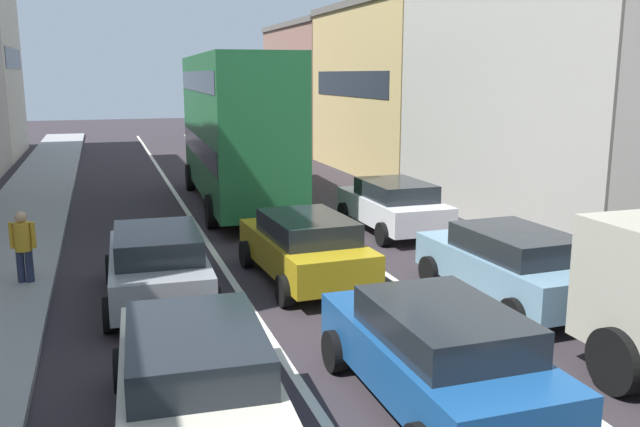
% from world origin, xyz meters
% --- Properties ---
extents(sidewalk_left, '(2.60, 64.00, 0.14)m').
position_xyz_m(sidewalk_left, '(-6.70, 20.00, 0.07)').
color(sidewalk_left, '#959595').
rests_on(sidewalk_left, ground).
extents(lane_stripe_left, '(0.16, 60.00, 0.01)m').
position_xyz_m(lane_stripe_left, '(-1.70, 20.00, 0.01)').
color(lane_stripe_left, silver).
rests_on(lane_stripe_left, ground).
extents(lane_stripe_right, '(0.16, 60.00, 0.01)m').
position_xyz_m(lane_stripe_right, '(1.70, 20.00, 0.01)').
color(lane_stripe_right, silver).
rests_on(lane_stripe_right, ground).
extents(building_row_right, '(7.20, 43.90, 14.28)m').
position_xyz_m(building_row_right, '(9.90, 18.63, 5.94)').
color(building_row_right, '#936B5B').
rests_on(building_row_right, ground).
extents(sedan_centre_lane_second, '(2.08, 4.31, 1.49)m').
position_xyz_m(sedan_centre_lane_second, '(-0.14, 6.48, 0.80)').
color(sedan_centre_lane_second, '#194C8C').
rests_on(sedan_centre_lane_second, ground).
extents(wagon_left_lane_second, '(2.23, 4.38, 1.49)m').
position_xyz_m(wagon_left_lane_second, '(-3.33, 6.72, 0.80)').
color(wagon_left_lane_second, beige).
rests_on(wagon_left_lane_second, ground).
extents(hatchback_centre_lane_third, '(2.23, 4.38, 1.49)m').
position_xyz_m(hatchback_centre_lane_third, '(-0.19, 12.48, 0.80)').
color(hatchback_centre_lane_third, '#B29319').
rests_on(hatchback_centre_lane_third, ground).
extents(sedan_left_lane_third, '(2.16, 4.35, 1.49)m').
position_xyz_m(sedan_left_lane_third, '(-3.34, 12.08, 0.80)').
color(sedan_left_lane_third, gray).
rests_on(sedan_left_lane_third, ground).
extents(sedan_right_lane_behind_truck, '(2.22, 4.38, 1.49)m').
position_xyz_m(sedan_right_lane_behind_truck, '(3.27, 9.92, 0.80)').
color(sedan_right_lane_behind_truck, '#759EB7').
rests_on(sedan_right_lane_behind_truck, ground).
extents(wagon_right_lane_far, '(2.09, 4.32, 1.49)m').
position_xyz_m(wagon_right_lane_far, '(3.56, 16.22, 0.80)').
color(wagon_right_lane_far, silver).
rests_on(wagon_right_lane_far, ground).
extents(bus_mid_queue_primary, '(3.10, 10.59, 5.06)m').
position_xyz_m(bus_mid_queue_primary, '(0.07, 21.43, 2.83)').
color(bus_mid_queue_primary, '#1E6033').
rests_on(bus_mid_queue_primary, ground).
extents(pedestrian_mid_sidewalk, '(0.53, 0.34, 1.66)m').
position_xyz_m(pedestrian_mid_sidewalk, '(-5.94, 13.85, 0.95)').
color(pedestrian_mid_sidewalk, '#262D47').
rests_on(pedestrian_mid_sidewalk, ground).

